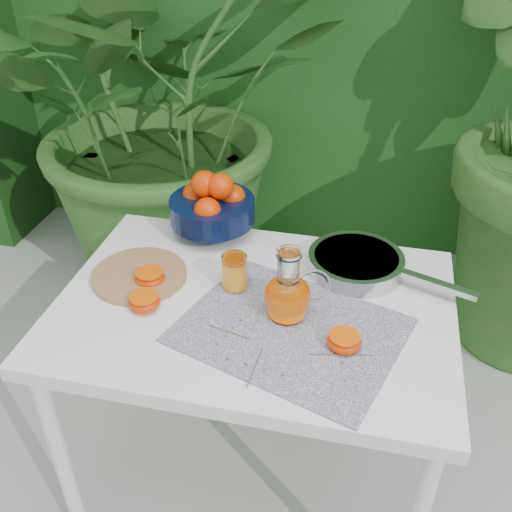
% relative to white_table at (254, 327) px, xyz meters
% --- Properties ---
extents(ground, '(60.00, 60.00, 0.00)m').
position_rel_white_table_xyz_m(ground, '(0.03, -0.06, -0.67)').
color(ground, beige).
extents(potted_plant_left, '(2.38, 2.38, 1.69)m').
position_rel_white_table_xyz_m(potted_plant_left, '(-0.64, 1.13, 0.17)').
color(potted_plant_left, '#285E20').
rests_on(potted_plant_left, ground).
extents(white_table, '(1.00, 0.70, 0.75)m').
position_rel_white_table_xyz_m(white_table, '(0.00, 0.00, 0.00)').
color(white_table, white).
rests_on(white_table, ground).
extents(placemat, '(0.60, 0.53, 0.00)m').
position_rel_white_table_xyz_m(placemat, '(0.11, -0.08, 0.08)').
color(placemat, '#0C1248').
rests_on(placemat, white_table).
extents(cutting_board, '(0.27, 0.27, 0.02)m').
position_rel_white_table_xyz_m(cutting_board, '(-0.33, 0.04, 0.09)').
color(cutting_board, olive).
rests_on(cutting_board, white_table).
extents(fruit_bowl, '(0.27, 0.27, 0.20)m').
position_rel_white_table_xyz_m(fruit_bowl, '(-0.20, 0.31, 0.17)').
color(fruit_bowl, black).
rests_on(fruit_bowl, white_table).
extents(juice_pitcher, '(0.17, 0.13, 0.19)m').
position_rel_white_table_xyz_m(juice_pitcher, '(0.09, -0.03, 0.15)').
color(juice_pitcher, white).
rests_on(juice_pitcher, white_table).
extents(juice_tumbler, '(0.07, 0.07, 0.10)m').
position_rel_white_table_xyz_m(juice_tumbler, '(-0.06, 0.05, 0.13)').
color(juice_tumbler, white).
rests_on(juice_tumbler, white_table).
extents(saute_pan, '(0.48, 0.33, 0.05)m').
position_rel_white_table_xyz_m(saute_pan, '(0.24, 0.20, 0.11)').
color(saute_pan, '#ACACB0').
rests_on(saute_pan, white_table).
extents(orange_halves, '(0.61, 0.22, 0.04)m').
position_rel_white_table_xyz_m(orange_halves, '(-0.10, -0.06, 0.10)').
color(orange_halves, red).
rests_on(orange_halves, white_table).
extents(thyme_sprigs, '(0.39, 0.22, 0.01)m').
position_rel_white_table_xyz_m(thyme_sprigs, '(0.09, -0.17, 0.09)').
color(thyme_sprigs, brown).
rests_on(thyme_sprigs, white_table).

